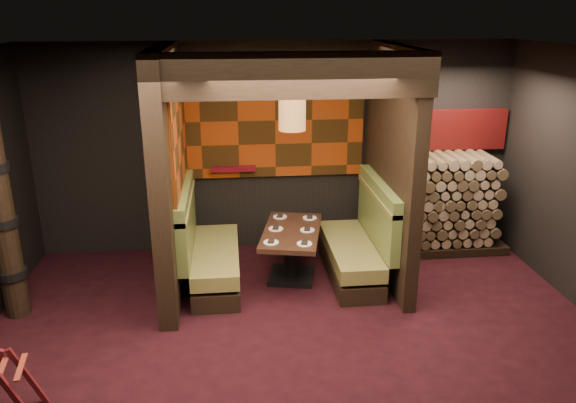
# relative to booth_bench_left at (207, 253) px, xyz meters

# --- Properties ---
(floor) EXTENTS (6.50, 5.50, 0.02)m
(floor) POSITION_rel_booth_bench_left_xyz_m (0.96, -1.65, -0.41)
(floor) COLOR black
(floor) RESTS_ON ground
(ceiling) EXTENTS (6.50, 5.50, 0.02)m
(ceiling) POSITION_rel_booth_bench_left_xyz_m (0.96, -1.65, 2.46)
(ceiling) COLOR black
(ceiling) RESTS_ON ground
(wall_back) EXTENTS (6.50, 0.02, 2.85)m
(wall_back) POSITION_rel_booth_bench_left_xyz_m (0.96, 1.11, 1.02)
(wall_back) COLOR black
(wall_back) RESTS_ON ground
(partition_left) EXTENTS (0.20, 2.20, 2.85)m
(partition_left) POSITION_rel_booth_bench_left_xyz_m (-0.39, -0.00, 1.02)
(partition_left) COLOR black
(partition_left) RESTS_ON floor
(partition_right) EXTENTS (0.15, 2.10, 2.85)m
(partition_right) POSITION_rel_booth_bench_left_xyz_m (2.26, 0.05, 1.02)
(partition_right) COLOR black
(partition_right) RESTS_ON floor
(header_beam) EXTENTS (2.85, 0.18, 0.44)m
(header_beam) POSITION_rel_booth_bench_left_xyz_m (0.94, -0.95, 2.23)
(header_beam) COLOR black
(header_beam) RESTS_ON partition_left
(tapa_back_panel) EXTENTS (2.40, 0.06, 1.55)m
(tapa_back_panel) POSITION_rel_booth_bench_left_xyz_m (0.94, 1.06, 1.42)
(tapa_back_panel) COLOR #8F320A
(tapa_back_panel) RESTS_ON wall_back
(tapa_side_panel) EXTENTS (0.04, 1.85, 1.45)m
(tapa_side_panel) POSITION_rel_booth_bench_left_xyz_m (-0.27, 0.17, 1.45)
(tapa_side_panel) COLOR #8F320A
(tapa_side_panel) RESTS_ON partition_left
(lacquer_shelf) EXTENTS (0.60, 0.12, 0.07)m
(lacquer_shelf) POSITION_rel_booth_bench_left_xyz_m (0.36, 1.00, 0.78)
(lacquer_shelf) COLOR #5A0B16
(lacquer_shelf) RESTS_ON wall_back
(booth_bench_left) EXTENTS (0.68, 1.60, 1.14)m
(booth_bench_left) POSITION_rel_booth_bench_left_xyz_m (0.00, 0.00, 0.00)
(booth_bench_left) COLOR black
(booth_bench_left) RESTS_ON floor
(booth_bench_right) EXTENTS (0.68, 1.60, 1.14)m
(booth_bench_right) POSITION_rel_booth_bench_left_xyz_m (1.89, 0.00, 0.00)
(booth_bench_right) COLOR black
(booth_bench_right) RESTS_ON floor
(dining_table) EXTENTS (0.92, 1.35, 0.66)m
(dining_table) POSITION_rel_booth_bench_left_xyz_m (1.04, 0.00, 0.02)
(dining_table) COLOR black
(dining_table) RESTS_ON floor
(place_settings) EXTENTS (0.74, 1.09, 0.03)m
(place_settings) POSITION_rel_booth_bench_left_xyz_m (1.04, 0.00, 0.27)
(place_settings) COLOR white
(place_settings) RESTS_ON dining_table
(pendant_lamp) EXTENTS (0.31, 0.31, 0.94)m
(pendant_lamp) POSITION_rel_booth_bench_left_xyz_m (1.04, -0.05, 1.74)
(pendant_lamp) COLOR #905F2C
(pendant_lamp) RESTS_ON ceiling
(luggage_rack) EXTENTS (0.62, 0.48, 0.61)m
(luggage_rack) POSITION_rel_booth_bench_left_xyz_m (-1.56, -2.34, -0.10)
(luggage_rack) COLOR #4D1113
(luggage_rack) RESTS_ON floor
(totem_column) EXTENTS (0.31, 0.31, 2.40)m
(totem_column) POSITION_rel_booth_bench_left_xyz_m (-2.09, -0.55, 0.79)
(totem_column) COLOR black
(totem_column) RESTS_ON floor
(firewood_stack) EXTENTS (1.73, 0.70, 1.36)m
(firewood_stack) POSITION_rel_booth_bench_left_xyz_m (3.25, 0.70, 0.28)
(firewood_stack) COLOR black
(firewood_stack) RESTS_ON floor
(mosaic_header) EXTENTS (1.83, 0.10, 0.56)m
(mosaic_header) POSITION_rel_booth_bench_left_xyz_m (3.25, 1.03, 1.24)
(mosaic_header) COLOR maroon
(mosaic_header) RESTS_ON wall_back
(bay_front_post) EXTENTS (0.08, 0.08, 2.85)m
(bay_front_post) POSITION_rel_booth_bench_left_xyz_m (2.35, 0.31, 1.02)
(bay_front_post) COLOR black
(bay_front_post) RESTS_ON floor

